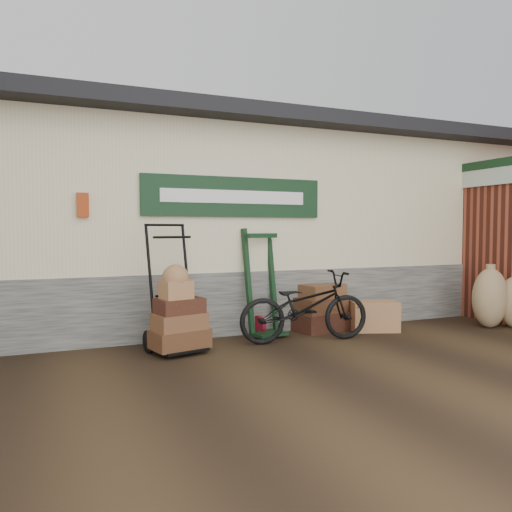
{
  "coord_description": "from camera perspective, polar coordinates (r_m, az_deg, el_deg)",
  "views": [
    {
      "loc": [
        -2.72,
        -5.55,
        1.49
      ],
      "look_at": [
        -0.01,
        0.9,
        1.13
      ],
      "focal_mm": 35.0,
      "sensor_mm": 36.0,
      "label": 1
    }
  ],
  "objects": [
    {
      "name": "brick_outbuilding",
      "position": [
        10.03,
        24.92,
        1.63
      ],
      "size": [
        1.71,
        4.51,
        2.62
      ],
      "color": "maroon",
      "rests_on": "ground"
    },
    {
      "name": "burlap_sack_left",
      "position": [
        8.42,
        25.17,
        -4.35
      ],
      "size": [
        0.63,
        0.55,
        0.91
      ],
      "primitive_type": "ellipsoid",
      "rotation": [
        0.0,
        0.0,
        0.13
      ],
      "color": "olive",
      "rests_on": "ground"
    },
    {
      "name": "wicker_hamper",
      "position": [
        7.65,
        13.33,
        -6.67
      ],
      "size": [
        0.78,
        0.64,
        0.44
      ],
      "primitive_type": "cube",
      "rotation": [
        0.0,
        0.0,
        -0.35
      ],
      "color": "brown",
      "rests_on": "ground"
    },
    {
      "name": "bicycle",
      "position": [
        6.71,
        5.59,
        -5.33
      ],
      "size": [
        0.84,
        1.86,
        1.05
      ],
      "primitive_type": "imported",
      "rotation": [
        0.0,
        0.0,
        1.45
      ],
      "color": "black",
      "rests_on": "ground"
    },
    {
      "name": "green_barrow",
      "position": [
        7.02,
        0.74,
        -3.04
      ],
      "size": [
        0.63,
        0.57,
        1.51
      ],
      "primitive_type": null,
      "rotation": [
        0.0,
        0.0,
        0.22
      ],
      "color": "black",
      "rests_on": "ground"
    },
    {
      "name": "porter_trolley",
      "position": [
        6.22,
        -9.51,
        -3.42
      ],
      "size": [
        0.92,
        0.77,
        1.6
      ],
      "primitive_type": null,
      "rotation": [
        0.0,
        0.0,
        0.23
      ],
      "color": "black",
      "rests_on": "ground"
    },
    {
      "name": "suitcase_stack",
      "position": [
        7.49,
        7.38,
        -5.81
      ],
      "size": [
        0.87,
        0.65,
        0.7
      ],
      "primitive_type": null,
      "rotation": [
        0.0,
        0.0,
        0.21
      ],
      "color": "#341910",
      "rests_on": "ground"
    },
    {
      "name": "ground",
      "position": [
        6.36,
        3.27,
        -10.59
      ],
      "size": [
        80.0,
        80.0,
        0.0
      ],
      "primitive_type": "plane",
      "color": "black",
      "rests_on": "ground"
    },
    {
      "name": "station_building",
      "position": [
        8.72,
        -4.67,
        3.79
      ],
      "size": [
        14.4,
        4.1,
        3.2
      ],
      "color": "#4C4C47",
      "rests_on": "ground"
    }
  ]
}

